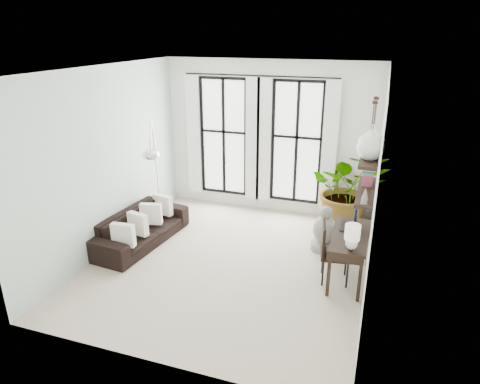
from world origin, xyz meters
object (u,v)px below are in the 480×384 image
at_px(sofa, 141,228).
at_px(desk, 349,239).
at_px(desk_chair, 330,249).
at_px(plant, 348,189).
at_px(buddha, 325,232).
at_px(arc_lamp, 153,148).

height_order(sofa, desk, desk).
bearing_deg(sofa, desk, -84.87).
bearing_deg(desk_chair, plant, 79.95).
bearing_deg(sofa, desk_chair, -86.64).
relative_size(plant, buddha, 1.93).
bearing_deg(arc_lamp, desk_chair, -11.05).
bearing_deg(sofa, arc_lamp, -5.80).
distance_m(plant, arc_lamp, 3.83).
distance_m(sofa, desk, 3.77).
height_order(arc_lamp, buddha, arc_lamp).
bearing_deg(plant, buddha, -103.69).
bearing_deg(desk_chair, desk, 12.29).
relative_size(desk_chair, buddha, 1.16).
xyz_separation_m(desk, buddha, (-0.48, 0.90, -0.37)).
bearing_deg(plant, arc_lamp, -157.27).
bearing_deg(arc_lamp, buddha, 6.16).
bearing_deg(buddha, plant, 76.31).
distance_m(sofa, desk_chair, 3.49).
relative_size(plant, arc_lamp, 0.72).
bearing_deg(plant, desk, -83.84).
height_order(desk_chair, buddha, desk_chair).
bearing_deg(desk_chair, buddha, 93.52).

